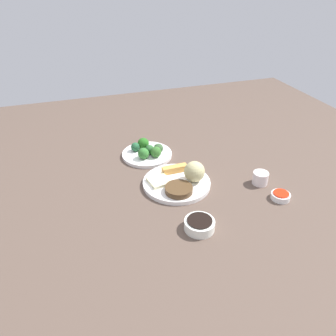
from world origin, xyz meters
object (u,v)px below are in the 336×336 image
object	(u,v)px
broccoli_plate	(147,154)
soy_sauce_bowl	(199,225)
main_plate	(177,183)
sauce_ramekin_sweet_and_sour	(281,196)
teacup	(260,178)

from	to	relation	value
broccoli_plate	soy_sauce_bowl	xyz separation A→B (m)	(0.04, -0.49, 0.01)
main_plate	broccoli_plate	distance (m)	0.25
soy_sauce_bowl	main_plate	bearing A→B (deg)	87.12
sauce_ramekin_sweet_and_sour	teacup	distance (m)	0.11
soy_sauce_bowl	teacup	bearing A→B (deg)	27.04
soy_sauce_bowl	teacup	distance (m)	0.35
main_plate	teacup	bearing A→B (deg)	-16.33
sauce_ramekin_sweet_and_sour	teacup	world-z (taller)	teacup
soy_sauce_bowl	teacup	world-z (taller)	teacup
broccoli_plate	main_plate	bearing A→B (deg)	-78.92
soy_sauce_bowl	sauce_ramekin_sweet_and_sour	bearing A→B (deg)	9.24
main_plate	broccoli_plate	xyz separation A→B (m)	(-0.05, 0.24, -0.00)
main_plate	soy_sauce_bowl	bearing A→B (deg)	-92.88
broccoli_plate	teacup	distance (m)	0.48
main_plate	broccoli_plate	size ratio (longest dim) A/B	1.19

